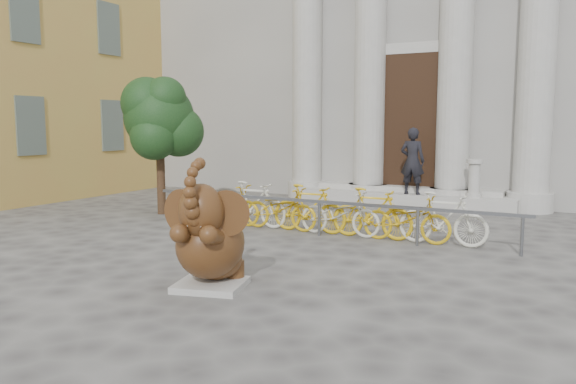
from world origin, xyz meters
The scene contains 8 objects.
ground centered at (0.00, 0.00, 0.00)m, with size 80.00×80.00×0.00m, color #474442.
classical_building centered at (0.00, 14.93, 5.98)m, with size 22.00×10.70×12.00m.
entrance_steps centered at (0.00, 9.40, 0.18)m, with size 6.00×1.20×0.36m, color #A8A59E.
elephant_statue centered at (-0.11, 0.32, 0.66)m, with size 1.18×1.43×1.81m.
bike_rack centered at (-0.31, 4.60, 0.50)m, with size 8.00×0.53×1.00m.
tree centered at (-4.93, 5.04, 2.36)m, with size 1.95×1.78×3.39m.
pedestrian centered at (0.30, 9.05, 1.26)m, with size 0.66×0.43×1.80m, color black.
balustrade_post centered at (1.91, 9.10, 0.82)m, with size 0.40×0.40×0.99m.
Camera 1 is at (4.32, -5.83, 2.26)m, focal length 35.00 mm.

